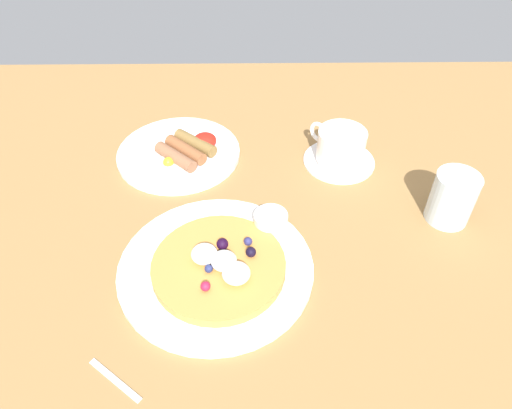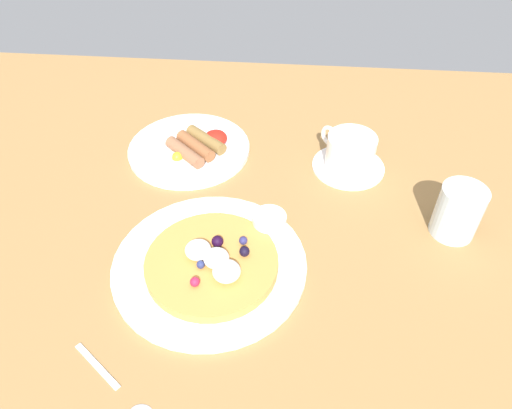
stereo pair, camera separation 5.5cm
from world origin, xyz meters
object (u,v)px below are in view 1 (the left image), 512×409
at_px(water_glass, 452,198).
at_px(breakfast_plate, 179,153).
at_px(teaspoon, 147,407).
at_px(syrup_ramekin, 271,221).
at_px(coffee_cup, 341,145).
at_px(coffee_saucer, 339,160).
at_px(pancake_plate, 216,268).

bearing_deg(water_glass, breakfast_plate, 159.26).
bearing_deg(teaspoon, syrup_ramekin, 61.23).
bearing_deg(water_glass, syrup_ramekin, -174.06).
height_order(coffee_cup, teaspoon, coffee_cup).
distance_m(syrup_ramekin, coffee_saucer, 0.23).
bearing_deg(coffee_saucer, coffee_cup, 133.66).
distance_m(breakfast_plate, coffee_saucer, 0.31).
xyz_separation_m(breakfast_plate, teaspoon, (0.01, -0.49, -0.00)).
bearing_deg(coffee_saucer, water_glass, -43.92).
bearing_deg(pancake_plate, coffee_saucer, 49.55).
height_order(syrup_ramekin, breakfast_plate, syrup_ramekin).
bearing_deg(breakfast_plate, coffee_saucer, -4.50).
height_order(pancake_plate, water_glass, water_glass).
xyz_separation_m(breakfast_plate, coffee_cup, (0.30, -0.02, 0.03)).
xyz_separation_m(pancake_plate, coffee_cup, (0.22, 0.26, 0.03)).
xyz_separation_m(syrup_ramekin, teaspoon, (-0.16, -0.28, -0.02)).
relative_size(syrup_ramekin, teaspoon, 0.44).
distance_m(pancake_plate, teaspoon, 0.22).
bearing_deg(breakfast_plate, water_glass, -20.74).
xyz_separation_m(pancake_plate, syrup_ramekin, (0.08, 0.08, 0.02)).
relative_size(coffee_cup, water_glass, 1.16).
relative_size(breakfast_plate, teaspoon, 1.92).
relative_size(coffee_saucer, teaspoon, 1.10).
height_order(teaspoon, water_glass, water_glass).
bearing_deg(teaspoon, pancake_plate, 70.93).
bearing_deg(pancake_plate, water_glass, 15.89).
relative_size(syrup_ramekin, coffee_saucer, 0.40).
height_order(coffee_cup, water_glass, water_glass).
bearing_deg(coffee_cup, coffee_saucer, -46.34).
bearing_deg(water_glass, coffee_saucer, 136.08).
bearing_deg(syrup_ramekin, pancake_plate, -137.59).
distance_m(coffee_cup, water_glass, 0.22).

